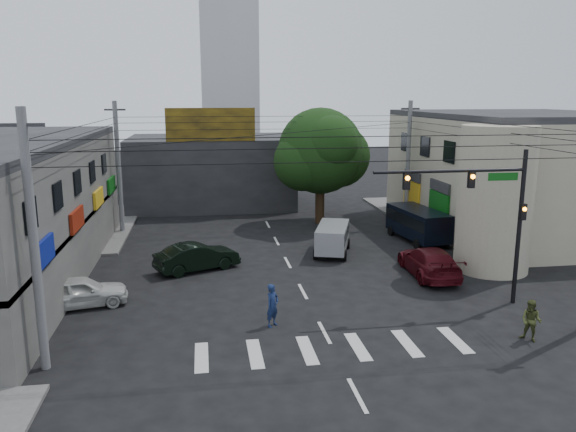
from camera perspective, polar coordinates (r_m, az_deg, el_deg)
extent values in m
plane|color=black|center=(26.30, 2.30, -9.13)|extent=(160.00, 160.00, 0.00)
cube|color=#514F4C|center=(45.09, -25.60, -1.19)|extent=(16.00, 16.00, 0.15)
cube|color=#514F4C|center=(48.73, 19.30, 0.25)|extent=(16.00, 16.00, 0.15)
cube|color=gray|center=(43.82, 22.69, 3.94)|extent=(14.00, 18.00, 8.00)
cylinder|color=gray|center=(32.63, 20.28, 1.61)|extent=(4.00, 4.00, 8.00)
cube|color=#232326|center=(50.48, -7.83, 4.58)|extent=(14.00, 10.00, 6.00)
cube|color=olive|center=(45.21, -7.87, 9.18)|extent=(7.00, 0.30, 2.60)
cube|color=silver|center=(94.99, -6.14, 19.60)|extent=(9.00, 9.00, 44.00)
cylinder|color=black|center=(42.60, 3.26, 2.20)|extent=(0.70, 0.70, 4.40)
sphere|color=black|center=(42.16, 3.31, 6.62)|extent=(6.40, 6.40, 6.40)
cylinder|color=black|center=(27.73, 22.44, -1.16)|extent=(0.20, 0.20, 7.20)
cylinder|color=black|center=(25.63, 16.18, 4.41)|extent=(7.00, 0.14, 0.14)
cube|color=black|center=(26.12, 18.13, 3.53)|extent=(0.28, 0.22, 0.75)
cube|color=black|center=(24.92, 11.94, 3.48)|extent=(0.28, 0.22, 0.75)
sphere|color=orange|center=(25.98, 18.29, 3.81)|extent=(0.20, 0.20, 0.20)
sphere|color=orange|center=(24.76, 12.07, 3.78)|extent=(0.20, 0.20, 0.20)
cube|color=#0B5211|center=(26.81, 21.01, 3.75)|extent=(1.40, 0.06, 0.35)
cylinder|color=#59595B|center=(20.97, -24.41, -2.58)|extent=(0.32, 0.32, 9.20)
cylinder|color=#59595B|center=(40.76, -16.83, 4.66)|extent=(0.32, 0.32, 9.20)
cylinder|color=#59595B|center=(43.13, 12.09, 5.29)|extent=(0.32, 0.32, 9.20)
imported|color=black|center=(31.63, -9.22, -4.12)|extent=(5.08, 5.87, 1.54)
imported|color=beige|center=(27.65, -20.41, -7.23)|extent=(3.57, 5.01, 1.45)
imported|color=#440911|center=(31.23, 14.13, -4.52)|extent=(2.68, 5.59, 1.57)
imported|color=#142249|center=(23.83, -1.59, -9.06)|extent=(1.11, 1.11, 1.85)
imported|color=#3B431F|center=(24.45, 23.47, -9.74)|extent=(1.43, 1.42, 1.68)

